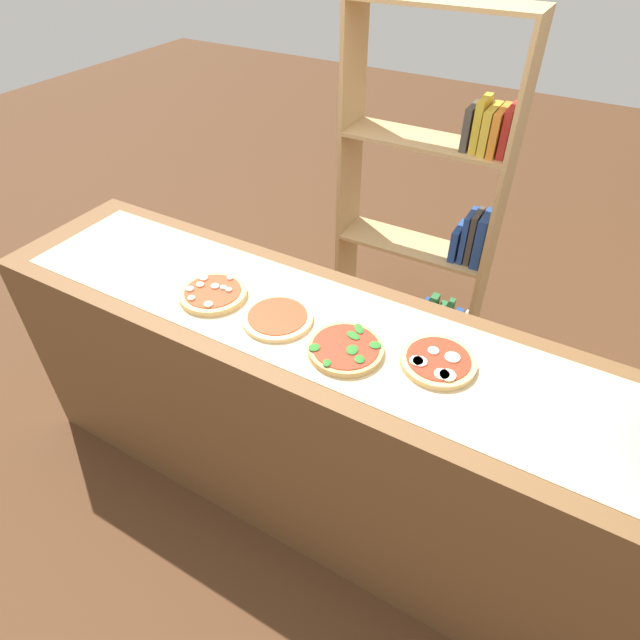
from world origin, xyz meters
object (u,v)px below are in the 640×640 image
object	(u,v)px
pizza_mozzarella_3	(438,361)
bookshelf	(436,217)
pizza_mushroom_0	(213,293)
pizza_plain_1	(278,318)
pizza_spinach_2	(346,349)

from	to	relation	value
pizza_mozzarella_3	bookshelf	distance (m)	1.23
pizza_mushroom_0	pizza_plain_1	world-z (taller)	pizza_mushroom_0
pizza_mozzarella_3	bookshelf	world-z (taller)	bookshelf
pizza_plain_1	bookshelf	bearing A→B (deg)	84.62
pizza_mushroom_0	bookshelf	distance (m)	1.29
pizza_mushroom_0	pizza_plain_1	xyz separation A→B (m)	(0.26, 0.00, -0.00)
pizza_spinach_2	bookshelf	world-z (taller)	bookshelf
pizza_plain_1	bookshelf	xyz separation A→B (m)	(0.11, 1.21, -0.19)
pizza_mozzarella_3	bookshelf	bearing A→B (deg)	109.62
pizza_mushroom_0	pizza_spinach_2	size ratio (longest dim) A/B	1.00
bookshelf	pizza_mushroom_0	bearing A→B (deg)	-107.18
pizza_mozzarella_3	pizza_mushroom_0	bearing A→B (deg)	-174.94
pizza_plain_1	pizza_mozzarella_3	size ratio (longest dim) A/B	1.03
pizza_plain_1	pizza_spinach_2	bearing A→B (deg)	-4.92
pizza_plain_1	pizza_mushroom_0	bearing A→B (deg)	-179.13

